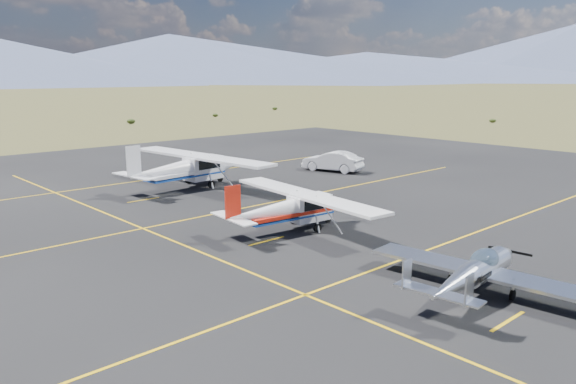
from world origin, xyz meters
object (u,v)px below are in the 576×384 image
aircraft_low_wing (476,272)px  aircraft_plain (186,167)px  aircraft_cessna (290,208)px  sedan (333,161)px

aircraft_low_wing → aircraft_plain: (2.56, 21.48, 0.53)m
aircraft_low_wing → aircraft_plain: 21.64m
aircraft_low_wing → aircraft_plain: bearing=77.4°
aircraft_cessna → aircraft_plain: bearing=87.4°
sedan → aircraft_low_wing: bearing=37.4°
aircraft_low_wing → aircraft_cessna: (0.77, 9.84, 0.28)m
aircraft_low_wing → aircraft_cessna: aircraft_cessna is taller
aircraft_cessna → aircraft_plain: size_ratio=0.82×
sedan → aircraft_cessna: bearing=19.3°
aircraft_cessna → sedan: aircraft_cessna is taller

